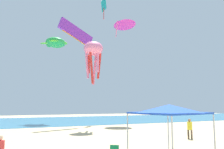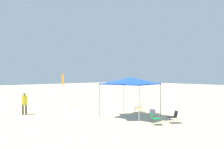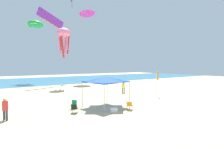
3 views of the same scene
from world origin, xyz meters
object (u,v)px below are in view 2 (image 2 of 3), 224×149
object	(u,v)px
folding_chair_left_of_tent	(154,117)
banner_flag	(63,86)
folding_chair_right_of_tent	(173,116)
person_near_umbrella	(24,102)
folding_chair_near_cooler	(140,107)
cooler_box	(152,112)
canopy_tent	(130,81)

from	to	relation	value
folding_chair_left_of_tent	banner_flag	distance (m)	11.57
folding_chair_right_of_tent	person_near_umbrella	xyz separation A→B (m)	(10.02, 5.97, 0.56)
folding_chair_near_cooler	person_near_umbrella	bearing A→B (deg)	-74.16
folding_chair_right_of_tent	folding_chair_left_of_tent	world-z (taller)	same
person_near_umbrella	cooler_box	bearing A→B (deg)	-59.29
folding_chair_left_of_tent	folding_chair_right_of_tent	bearing A→B (deg)	-71.42
folding_chair_right_of_tent	folding_chair_left_of_tent	distance (m)	1.50
folding_chair_near_cooler	person_near_umbrella	xyz separation A→B (m)	(5.37, 7.84, 0.56)
cooler_box	folding_chair_right_of_tent	bearing A→B (deg)	151.78
folding_chair_left_of_tent	person_near_umbrella	xyz separation A→B (m)	(9.52, 4.56, 0.56)
canopy_tent	folding_chair_near_cooler	size ratio (longest dim) A/B	4.97
folding_chair_right_of_tent	folding_chair_near_cooler	bearing A→B (deg)	-167.27
folding_chair_near_cooler	person_near_umbrella	distance (m)	9.52
cooler_box	banner_flag	xyz separation A→B (m)	(8.89, 2.90, 1.84)
folding_chair_right_of_tent	cooler_box	size ratio (longest dim) A/B	1.11
banner_flag	folding_chair_left_of_tent	bearing A→B (deg)	179.22
banner_flag	cooler_box	bearing A→B (deg)	-161.94
canopy_tent	person_near_umbrella	bearing A→B (deg)	40.27
folding_chair_near_cooler	banner_flag	xyz separation A→B (m)	(7.31, 3.13, 1.57)
cooler_box	banner_flag	size ratio (longest dim) A/B	0.22
canopy_tent	cooler_box	distance (m)	3.31
canopy_tent	cooler_box	world-z (taller)	canopy_tent
folding_chair_right_of_tent	banner_flag	bearing A→B (deg)	-139.31
folding_chair_left_of_tent	person_near_umbrella	world-z (taller)	person_near_umbrella
folding_chair_right_of_tent	banner_flag	distance (m)	12.13
person_near_umbrella	canopy_tent	bearing A→B (deg)	-66.60
banner_flag	person_near_umbrella	distance (m)	5.19
canopy_tent	banner_flag	size ratio (longest dim) A/B	1.20
banner_flag	person_near_umbrella	bearing A→B (deg)	112.38
cooler_box	banner_flag	distance (m)	9.53
banner_flag	folding_chair_near_cooler	bearing A→B (deg)	-156.80
canopy_tent	folding_chair_right_of_tent	world-z (taller)	canopy_tent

